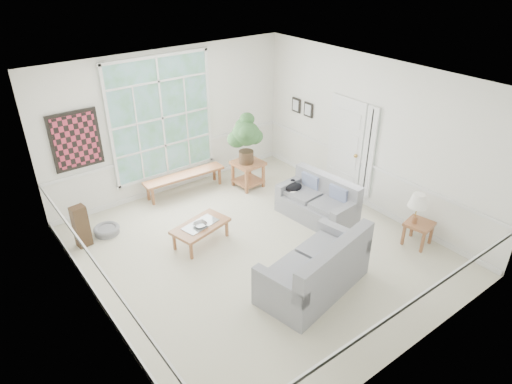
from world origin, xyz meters
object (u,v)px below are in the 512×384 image
loveseat_right (317,200)px  end_table (248,174)px  loveseat_front (314,263)px  side_table (417,233)px  coffee_table (201,234)px

loveseat_right → end_table: (-0.29, 1.87, -0.12)m
loveseat_right → end_table: bearing=92.8°
loveseat_right → loveseat_front: size_ratio=0.84×
end_table → loveseat_right: bearing=-81.3°
loveseat_right → side_table: size_ratio=3.38×
loveseat_right → end_table: loveseat_right is taller
loveseat_front → side_table: size_ratio=4.02×
end_table → side_table: size_ratio=1.32×
loveseat_right → side_table: loveseat_right is taller
coffee_table → side_table: (3.06, -2.38, 0.04)m
end_table → side_table: bearing=-73.0°
loveseat_front → side_table: 2.34m
loveseat_right → coffee_table: (-2.24, 0.65, -0.22)m
loveseat_front → coffee_table: loveseat_front is taller
coffee_table → end_table: size_ratio=1.72×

